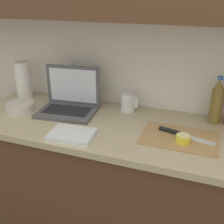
% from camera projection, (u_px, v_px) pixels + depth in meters
% --- Properties ---
extents(counter_unit, '(2.34, 0.61, 0.89)m').
position_uv_depth(counter_unit, '(172.00, 202.00, 1.59)').
color(counter_unit, brown).
rests_on(counter_unit, ground_plane).
extents(laptop, '(0.36, 0.28, 0.26)m').
position_uv_depth(laptop, '(70.00, 101.00, 1.68)').
color(laptop, '#515156').
rests_on(laptop, counter_unit).
extents(cutting_board, '(0.37, 0.25, 0.01)m').
position_uv_depth(cutting_board, '(180.00, 138.00, 1.38)').
color(cutting_board, tan).
rests_on(cutting_board, counter_unit).
extents(knife, '(0.29, 0.10, 0.02)m').
position_uv_depth(knife, '(177.00, 132.00, 1.41)').
color(knife, silver).
rests_on(knife, cutting_board).
extents(lemon_half_cut, '(0.07, 0.07, 0.04)m').
position_uv_depth(lemon_half_cut, '(183.00, 138.00, 1.33)').
color(lemon_half_cut, yellow).
rests_on(lemon_half_cut, cutting_board).
extents(bottle_oil_tall, '(0.06, 0.06, 0.26)m').
position_uv_depth(bottle_oil_tall, '(217.00, 102.00, 1.50)').
color(bottle_oil_tall, olive).
rests_on(bottle_oil_tall, counter_unit).
extents(measuring_cup, '(0.11, 0.09, 0.11)m').
position_uv_depth(measuring_cup, '(128.00, 102.00, 1.67)').
color(measuring_cup, silver).
rests_on(measuring_cup, counter_unit).
extents(bowl_white, '(0.17, 0.17, 0.05)m').
position_uv_depth(bowl_white, '(20.00, 107.00, 1.68)').
color(bowl_white, beige).
rests_on(bowl_white, counter_unit).
extents(paper_towel_roll, '(0.10, 0.10, 0.24)m').
position_uv_depth(paper_towel_roll, '(24.00, 80.00, 1.87)').
color(paper_towel_roll, white).
rests_on(paper_towel_roll, counter_unit).
extents(dish_towel, '(0.23, 0.18, 0.02)m').
position_uv_depth(dish_towel, '(72.00, 134.00, 1.40)').
color(dish_towel, white).
rests_on(dish_towel, counter_unit).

